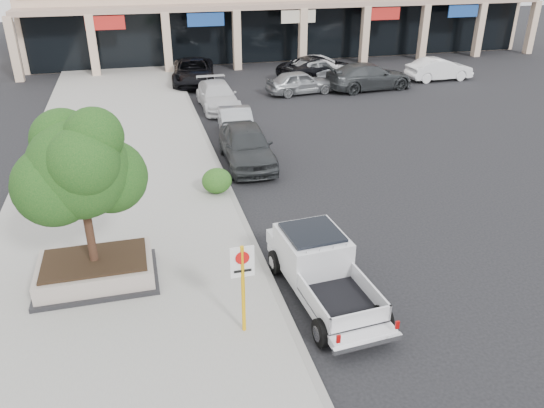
{
  "coord_description": "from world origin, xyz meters",
  "views": [
    {
      "loc": [
        -4.57,
        -11.96,
        8.42
      ],
      "look_at": [
        -1.05,
        1.5,
        1.55
      ],
      "focal_mm": 35.0,
      "sensor_mm": 36.0,
      "label": 1
    }
  ],
  "objects_px": {
    "pickup_truck": "(325,273)",
    "lot_car_d": "(317,67)",
    "curb_car_b": "(236,124)",
    "lot_car_e": "(317,69)",
    "lot_car_c": "(369,76)",
    "lot_car_b": "(321,68)",
    "curb_car_c": "(217,96)",
    "curb_car_d": "(193,71)",
    "lot_car_a": "(300,82)",
    "lot_car_f": "(439,69)",
    "planter_tree": "(85,167)",
    "no_parking_sign": "(243,278)",
    "planter": "(96,270)",
    "curb_car_a": "(247,145)"
  },
  "relations": [
    {
      "from": "pickup_truck",
      "to": "lot_car_d",
      "type": "relative_size",
      "value": 0.88
    },
    {
      "from": "curb_car_b",
      "to": "lot_car_e",
      "type": "bearing_deg",
      "value": 58.12
    },
    {
      "from": "lot_car_c",
      "to": "lot_car_b",
      "type": "bearing_deg",
      "value": 21.84
    },
    {
      "from": "curb_car_c",
      "to": "curb_car_d",
      "type": "bearing_deg",
      "value": 94.86
    },
    {
      "from": "lot_car_a",
      "to": "lot_car_b",
      "type": "xyz_separation_m",
      "value": [
        2.61,
        3.54,
        0.02
      ]
    },
    {
      "from": "lot_car_c",
      "to": "lot_car_f",
      "type": "height_order",
      "value": "lot_car_c"
    },
    {
      "from": "curb_car_b",
      "to": "lot_car_f",
      "type": "bearing_deg",
      "value": 32.63
    },
    {
      "from": "lot_car_a",
      "to": "planter_tree",
      "type": "bearing_deg",
      "value": 140.52
    },
    {
      "from": "no_parking_sign",
      "to": "planter",
      "type": "bearing_deg",
      "value": 138.7
    },
    {
      "from": "planter_tree",
      "to": "pickup_truck",
      "type": "relative_size",
      "value": 0.81
    },
    {
      "from": "planter",
      "to": "lot_car_b",
      "type": "xyz_separation_m",
      "value": [
        14.1,
        21.8,
        0.26
      ]
    },
    {
      "from": "planter_tree",
      "to": "lot_car_e",
      "type": "height_order",
      "value": "planter_tree"
    },
    {
      "from": "lot_car_e",
      "to": "lot_car_f",
      "type": "relative_size",
      "value": 1.01
    },
    {
      "from": "no_parking_sign",
      "to": "curb_car_b",
      "type": "distance_m",
      "value": 14.28
    },
    {
      "from": "curb_car_b",
      "to": "lot_car_c",
      "type": "height_order",
      "value": "lot_car_c"
    },
    {
      "from": "planter",
      "to": "lot_car_d",
      "type": "relative_size",
      "value": 0.57
    },
    {
      "from": "lot_car_b",
      "to": "lot_car_a",
      "type": "bearing_deg",
      "value": 165.1
    },
    {
      "from": "lot_car_b",
      "to": "lot_car_e",
      "type": "xyz_separation_m",
      "value": [
        -0.48,
        -0.53,
        0.03
      ]
    },
    {
      "from": "planter_tree",
      "to": "curb_car_a",
      "type": "height_order",
      "value": "planter_tree"
    },
    {
      "from": "lot_car_d",
      "to": "lot_car_e",
      "type": "xyz_separation_m",
      "value": [
        -0.14,
        -0.52,
        -0.01
      ]
    },
    {
      "from": "no_parking_sign",
      "to": "curb_car_a",
      "type": "bearing_deg",
      "value": 77.42
    },
    {
      "from": "planter",
      "to": "curb_car_d",
      "type": "relative_size",
      "value": 0.56
    },
    {
      "from": "lot_car_d",
      "to": "curb_car_b",
      "type": "bearing_deg",
      "value": 120.54
    },
    {
      "from": "planter_tree",
      "to": "curb_car_c",
      "type": "xyz_separation_m",
      "value": [
        5.89,
        16.2,
        -2.7
      ]
    },
    {
      "from": "curb_car_d",
      "to": "lot_car_b",
      "type": "relative_size",
      "value": 1.29
    },
    {
      "from": "curb_car_c",
      "to": "lot_car_a",
      "type": "xyz_separation_m",
      "value": [
        5.46,
        1.9,
        0.0
      ]
    },
    {
      "from": "planter",
      "to": "curb_car_b",
      "type": "distance_m",
      "value": 12.54
    },
    {
      "from": "lot_car_e",
      "to": "pickup_truck",
      "type": "bearing_deg",
      "value": 140.74
    },
    {
      "from": "no_parking_sign",
      "to": "curb_car_b",
      "type": "relative_size",
      "value": 0.55
    },
    {
      "from": "no_parking_sign",
      "to": "curb_car_a",
      "type": "relative_size",
      "value": 0.47
    },
    {
      "from": "pickup_truck",
      "to": "lot_car_b",
      "type": "xyz_separation_m",
      "value": [
        8.32,
        23.92,
        -0.04
      ]
    },
    {
      "from": "curb_car_c",
      "to": "lot_car_e",
      "type": "relative_size",
      "value": 1.08
    },
    {
      "from": "no_parking_sign",
      "to": "planter_tree",
      "type": "bearing_deg",
      "value": 136.15
    },
    {
      "from": "no_parking_sign",
      "to": "lot_car_d",
      "type": "xyz_separation_m",
      "value": [
        10.32,
        24.81,
        -0.85
      ]
    },
    {
      "from": "planter",
      "to": "lot_car_b",
      "type": "distance_m",
      "value": 25.96
    },
    {
      "from": "lot_car_d",
      "to": "planter",
      "type": "bearing_deg",
      "value": 123.86
    },
    {
      "from": "lot_car_a",
      "to": "lot_car_b",
      "type": "distance_m",
      "value": 4.4
    },
    {
      "from": "pickup_truck",
      "to": "curb_car_d",
      "type": "relative_size",
      "value": 0.86
    },
    {
      "from": "curb_car_b",
      "to": "lot_car_f",
      "type": "height_order",
      "value": "lot_car_f"
    },
    {
      "from": "lot_car_c",
      "to": "planter_tree",
      "type": "bearing_deg",
      "value": 132.38
    },
    {
      "from": "lot_car_c",
      "to": "lot_car_e",
      "type": "bearing_deg",
      "value": 31.74
    },
    {
      "from": "curb_car_b",
      "to": "lot_car_a",
      "type": "height_order",
      "value": "lot_car_a"
    },
    {
      "from": "curb_car_a",
      "to": "curb_car_c",
      "type": "relative_size",
      "value": 0.99
    },
    {
      "from": "planter",
      "to": "lot_car_e",
      "type": "distance_m",
      "value": 25.26
    },
    {
      "from": "lot_car_d",
      "to": "planter_tree",
      "type": "bearing_deg",
      "value": 123.93
    },
    {
      "from": "lot_car_f",
      "to": "curb_car_c",
      "type": "bearing_deg",
      "value": 99.1
    },
    {
      "from": "lot_car_d",
      "to": "no_parking_sign",
      "type": "bearing_deg",
      "value": 133.55
    },
    {
      "from": "planter",
      "to": "no_parking_sign",
      "type": "xyz_separation_m",
      "value": [
        3.44,
        -3.02,
        1.16
      ]
    },
    {
      "from": "lot_car_b",
      "to": "lot_car_f",
      "type": "height_order",
      "value": "same"
    },
    {
      "from": "curb_car_b",
      "to": "lot_car_f",
      "type": "xyz_separation_m",
      "value": [
        15.68,
        8.36,
        0.04
      ]
    }
  ]
}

